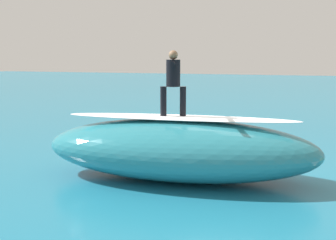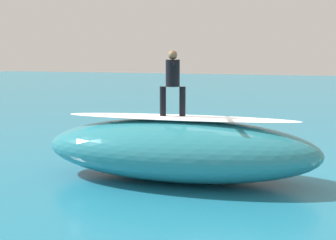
{
  "view_description": "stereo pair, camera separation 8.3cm",
  "coord_description": "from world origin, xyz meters",
  "px_view_note": "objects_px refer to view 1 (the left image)",
  "views": [
    {
      "loc": [
        -2.47,
        10.84,
        2.94
      ],
      "look_at": [
        1.53,
        0.03,
        1.19
      ],
      "focal_mm": 44.43,
      "sensor_mm": 36.0,
      "label": 1
    },
    {
      "loc": [
        -2.55,
        10.81,
        2.94
      ],
      "look_at": [
        1.53,
        0.03,
        1.19
      ],
      "focal_mm": 44.43,
      "sensor_mm": 36.0,
      "label": 2
    }
  ],
  "objects_px": {
    "surfboard_paddling": "(164,147)",
    "surfer_paddling": "(163,142)",
    "surfer_riding": "(173,78)",
    "surfboard_riding": "(173,117)"
  },
  "relations": [
    {
      "from": "surfboard_paddling",
      "to": "surfer_paddling",
      "type": "bearing_deg",
      "value": -180.0
    },
    {
      "from": "surfer_paddling",
      "to": "surfboard_paddling",
      "type": "bearing_deg",
      "value": 0.0
    },
    {
      "from": "surfboard_riding",
      "to": "surfer_paddling",
      "type": "xyz_separation_m",
      "value": [
        1.49,
        -3.18,
        -1.31
      ]
    },
    {
      "from": "surfboard_riding",
      "to": "surfer_paddling",
      "type": "relative_size",
      "value": 1.55
    },
    {
      "from": "surfboard_paddling",
      "to": "surfer_paddling",
      "type": "height_order",
      "value": "surfer_paddling"
    },
    {
      "from": "surfboard_paddling",
      "to": "surfer_riding",
      "type": "bearing_deg",
      "value": -15.79
    },
    {
      "from": "surfboard_riding",
      "to": "surfer_riding",
      "type": "bearing_deg",
      "value": -145.46
    },
    {
      "from": "surfer_riding",
      "to": "surfer_paddling",
      "type": "distance_m",
      "value": 4.17
    },
    {
      "from": "surfboard_paddling",
      "to": "surfer_paddling",
      "type": "relative_size",
      "value": 1.58
    },
    {
      "from": "surfer_paddling",
      "to": "surfer_riding",
      "type": "bearing_deg",
      "value": -15.26
    }
  ]
}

